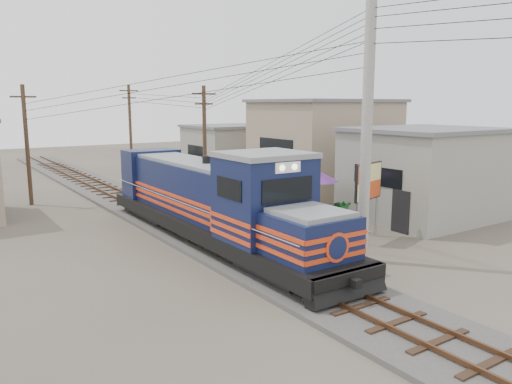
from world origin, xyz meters
TOP-DOWN VIEW (x-y plane):
  - ground at (0.00, 0.00)m, footprint 120.00×120.00m
  - ballast at (0.00, 10.00)m, footprint 3.60×70.00m
  - track at (0.00, 10.00)m, footprint 1.15×70.00m
  - locomotive at (0.00, 4.74)m, footprint 3.02×16.46m
  - utility_pole_main at (3.50, -0.50)m, footprint 0.40×0.40m
  - wooden_pole_mid at (4.50, 14.00)m, footprint 1.60×0.24m
  - wooden_pole_far at (4.80, 28.00)m, footprint 1.60×0.24m
  - wooden_pole_left at (-5.00, 18.00)m, footprint 1.60×0.24m
  - power_lines at (-0.14, 8.49)m, footprint 9.65×19.00m
  - shophouse_front at (11.50, 3.00)m, footprint 7.35×6.30m
  - shophouse_mid at (12.50, 12.00)m, footprint 8.40×7.35m
  - shophouse_back at (11.00, 22.00)m, footprint 6.30×6.30m
  - billboard at (5.79, 1.47)m, footprint 2.14×0.75m
  - market_umbrella at (5.95, 5.27)m, footprint 2.51×2.51m
  - vendor at (6.53, 6.85)m, footprint 0.79×0.77m
  - plant_nursery at (5.46, 4.92)m, footprint 3.57×3.19m

SIDE VIEW (x-z plane):
  - ground at x=0.00m, z-range 0.00..0.00m
  - ballast at x=0.00m, z-range 0.00..0.16m
  - track at x=0.00m, z-range 0.20..0.32m
  - plant_nursery at x=5.46m, z-range -0.05..1.04m
  - vendor at x=6.53m, z-range 0.00..1.84m
  - locomotive at x=0.00m, z-range -0.27..3.81m
  - shophouse_back at x=11.00m, z-range 0.01..4.21m
  - shophouse_front at x=11.50m, z-range 0.01..4.71m
  - market_umbrella at x=5.95m, z-range 1.05..3.81m
  - billboard at x=5.79m, z-range 0.81..4.21m
  - shophouse_mid at x=12.50m, z-range 0.01..6.21m
  - wooden_pole_mid at x=4.50m, z-range 0.18..7.18m
  - wooden_pole_left at x=-5.00m, z-range 0.18..7.18m
  - wooden_pole_far at x=4.80m, z-range 0.18..7.68m
  - utility_pole_main at x=3.50m, z-range 0.00..10.00m
  - power_lines at x=-0.14m, z-range 5.91..9.21m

